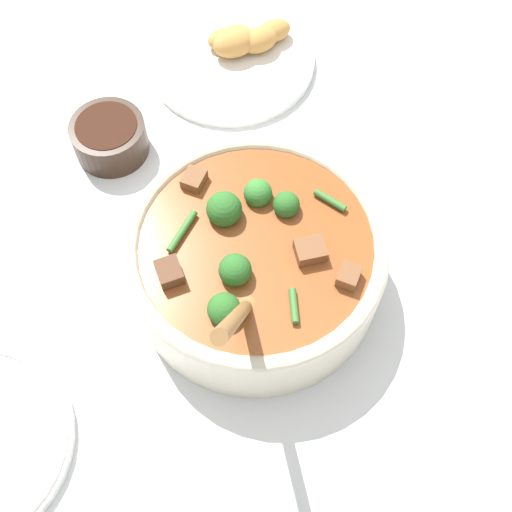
% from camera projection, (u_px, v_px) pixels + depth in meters
% --- Properties ---
extents(ground_plane, '(4.00, 4.00, 0.00)m').
position_uv_depth(ground_plane, '(256.00, 280.00, 0.69)').
color(ground_plane, silver).
extents(stew_bowl, '(0.29, 0.26, 0.25)m').
position_uv_depth(stew_bowl, '(256.00, 259.00, 0.65)').
color(stew_bowl, beige).
rests_on(stew_bowl, ground_plane).
extents(condiment_bowl, '(0.09, 0.09, 0.05)m').
position_uv_depth(condiment_bowl, '(109.00, 136.00, 0.75)').
color(condiment_bowl, black).
rests_on(condiment_bowl, ground_plane).
extents(food_plate, '(0.22, 0.22, 0.05)m').
position_uv_depth(food_plate, '(235.00, 54.00, 0.83)').
color(food_plate, white).
rests_on(food_plate, ground_plane).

